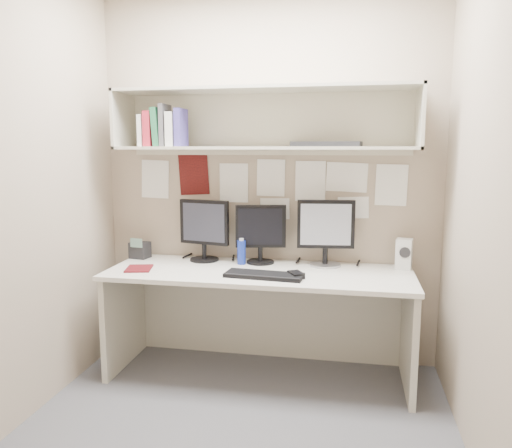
% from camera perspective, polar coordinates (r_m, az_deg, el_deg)
% --- Properties ---
extents(floor, '(2.40, 2.00, 0.01)m').
position_cam_1_polar(floor, '(3.00, -2.08, -22.06)').
color(floor, '#4D4D53').
rests_on(floor, ground).
extents(wall_back, '(2.40, 0.02, 2.60)m').
position_cam_1_polar(wall_back, '(3.56, 1.40, 4.99)').
color(wall_back, gray).
rests_on(wall_back, ground).
extents(wall_front, '(2.40, 0.02, 2.60)m').
position_cam_1_polar(wall_front, '(1.63, -10.19, 0.34)').
color(wall_front, gray).
rests_on(wall_front, ground).
extents(wall_left, '(0.02, 2.00, 2.60)m').
position_cam_1_polar(wall_left, '(3.08, -24.57, 3.61)').
color(wall_left, gray).
rests_on(wall_left, ground).
extents(wall_right, '(0.02, 2.00, 2.60)m').
position_cam_1_polar(wall_right, '(2.59, 24.62, 2.77)').
color(wall_right, gray).
rests_on(wall_right, ground).
extents(desk, '(2.00, 0.70, 0.73)m').
position_cam_1_polar(desk, '(3.41, 0.36, -11.24)').
color(desk, silver).
rests_on(desk, floor).
extents(overhead_hutch, '(2.00, 0.38, 0.40)m').
position_cam_1_polar(overhead_hutch, '(3.42, 1.04, 11.88)').
color(overhead_hutch, beige).
rests_on(overhead_hutch, wall_back).
extents(pinned_papers, '(1.92, 0.01, 0.48)m').
position_cam_1_polar(pinned_papers, '(3.56, 1.39, 4.18)').
color(pinned_papers, white).
rests_on(pinned_papers, wall_back).
extents(monitor_left, '(0.37, 0.21, 0.44)m').
position_cam_1_polar(monitor_left, '(3.57, -5.93, -0.38)').
color(monitor_left, black).
rests_on(monitor_left, desk).
extents(monitor_center, '(0.35, 0.19, 0.41)m').
position_cam_1_polar(monitor_center, '(3.48, 0.53, -0.80)').
color(monitor_center, black).
rests_on(monitor_center, desk).
extents(monitor_right, '(0.39, 0.21, 0.45)m').
position_cam_1_polar(monitor_right, '(3.42, 7.97, -0.68)').
color(monitor_right, '#A5A5AA').
rests_on(monitor_right, desk).
extents(keyboard, '(0.50, 0.22, 0.02)m').
position_cam_1_polar(keyboard, '(3.14, 0.93, -5.87)').
color(keyboard, black).
rests_on(keyboard, desk).
extents(mouse, '(0.12, 0.14, 0.04)m').
position_cam_1_polar(mouse, '(3.13, 4.59, -5.80)').
color(mouse, black).
rests_on(mouse, desk).
extents(speaker, '(0.12, 0.12, 0.20)m').
position_cam_1_polar(speaker, '(3.47, 16.55, -3.29)').
color(speaker, silver).
rests_on(speaker, desk).
extents(blue_bottle, '(0.06, 0.06, 0.18)m').
position_cam_1_polar(blue_bottle, '(3.46, -1.67, -3.21)').
color(blue_bottle, navy).
rests_on(blue_bottle, desk).
extents(maroon_notebook, '(0.20, 0.23, 0.01)m').
position_cam_1_polar(maroon_notebook, '(3.42, -13.23, -4.97)').
color(maroon_notebook, '#540E13').
rests_on(maroon_notebook, desk).
extents(desk_phone, '(0.15, 0.14, 0.16)m').
position_cam_1_polar(desk_phone, '(3.75, -13.13, -2.89)').
color(desk_phone, black).
rests_on(desk_phone, desk).
extents(book_stack, '(0.30, 0.17, 0.28)m').
position_cam_1_polar(book_stack, '(3.49, -10.53, 10.72)').
color(book_stack, silver).
rests_on(book_stack, overhead_hutch).
extents(hutch_tray, '(0.47, 0.23, 0.03)m').
position_cam_1_polar(hutch_tray, '(3.35, 8.05, 9.05)').
color(hutch_tray, black).
rests_on(hutch_tray, overhead_hutch).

